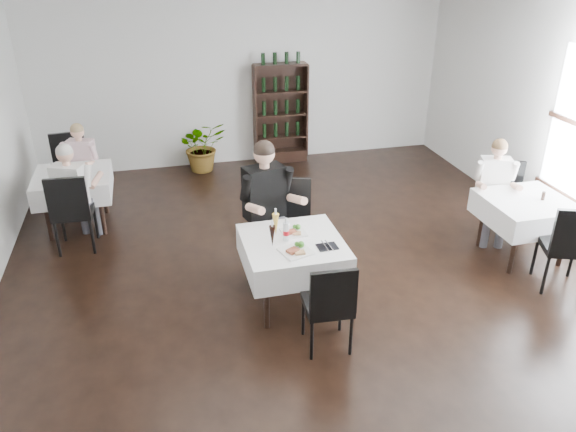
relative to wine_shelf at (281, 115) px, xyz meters
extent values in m
plane|color=black|center=(-0.60, -4.31, -0.85)|extent=(9.00, 9.00, 0.00)
plane|color=white|center=(-0.60, -4.31, 2.15)|extent=(9.00, 9.00, 0.00)
plane|color=silver|center=(-0.60, 0.19, 0.65)|extent=(7.00, 0.00, 7.00)
cube|color=black|center=(0.00, 0.01, -0.75)|extent=(0.90, 0.28, 0.20)
cylinder|color=black|center=(-1.27, -4.68, -0.49)|extent=(0.06, 0.06, 0.71)
cylinder|color=black|center=(-1.27, -3.95, -0.49)|extent=(0.06, 0.06, 0.71)
cylinder|color=black|center=(-0.53, -4.68, -0.49)|extent=(0.06, 0.06, 0.71)
cylinder|color=black|center=(-0.53, -3.95, -0.49)|extent=(0.06, 0.06, 0.71)
cube|color=black|center=(-0.90, -4.31, -0.12)|extent=(0.85, 0.85, 0.04)
cube|color=white|center=(-0.90, -4.31, -0.23)|extent=(1.03, 1.03, 0.30)
cylinder|color=black|center=(-3.64, -2.15, -0.49)|extent=(0.06, 0.06, 0.71)
cylinder|color=black|center=(-3.64, -1.47, -0.49)|extent=(0.06, 0.06, 0.71)
cylinder|color=black|center=(-2.96, -2.15, -0.49)|extent=(0.06, 0.06, 0.71)
cylinder|color=black|center=(-2.96, -1.47, -0.49)|extent=(0.06, 0.06, 0.71)
cube|color=black|center=(-3.30, -1.81, -0.12)|extent=(0.80, 0.80, 0.04)
cube|color=white|center=(-3.30, -1.81, -0.23)|extent=(0.98, 0.98, 0.30)
cylinder|color=black|center=(1.76, -4.35, -0.49)|extent=(0.06, 0.06, 0.71)
cylinder|color=black|center=(1.76, -3.67, -0.49)|extent=(0.06, 0.06, 0.71)
cylinder|color=black|center=(2.44, -4.35, -0.49)|extent=(0.06, 0.06, 0.71)
cylinder|color=black|center=(2.44, -3.67, -0.49)|extent=(0.06, 0.06, 0.71)
cube|color=black|center=(2.10, -4.01, -0.12)|extent=(0.80, 0.80, 0.04)
cube|color=white|center=(2.10, -4.01, -0.23)|extent=(0.98, 0.98, 0.30)
imported|color=#25551D|center=(-1.40, -0.11, -0.41)|extent=(0.89, 0.81, 0.87)
cylinder|color=black|center=(-1.04, -3.81, -0.60)|extent=(0.04, 0.04, 0.50)
cylinder|color=black|center=(-0.93, -3.39, -0.60)|extent=(0.04, 0.04, 0.50)
cylinder|color=black|center=(-0.62, -3.92, -0.60)|extent=(0.04, 0.04, 0.50)
cylinder|color=black|center=(-0.51, -3.50, -0.60)|extent=(0.04, 0.04, 0.50)
cube|color=black|center=(-0.77, -3.66, -0.31)|extent=(0.62, 0.62, 0.08)
cube|color=black|center=(-0.71, -3.43, -0.02)|extent=(0.50, 0.19, 0.54)
cylinder|color=black|center=(-0.56, -4.90, -0.63)|extent=(0.03, 0.03, 0.44)
cylinder|color=black|center=(-0.58, -5.28, -0.63)|extent=(0.03, 0.03, 0.44)
cylinder|color=black|center=(-0.94, -4.88, -0.63)|extent=(0.03, 0.03, 0.44)
cylinder|color=black|center=(-0.96, -5.26, -0.63)|extent=(0.03, 0.03, 0.44)
cube|color=black|center=(-0.76, -5.08, -0.38)|extent=(0.46, 0.46, 0.07)
cube|color=black|center=(-0.77, -5.28, -0.13)|extent=(0.44, 0.07, 0.47)
cylinder|color=black|center=(-3.60, -1.32, -0.60)|extent=(0.04, 0.04, 0.48)
cylinder|color=black|center=(-3.63, -0.90, -0.60)|extent=(0.04, 0.04, 0.48)
cylinder|color=black|center=(-3.18, -1.29, -0.60)|extent=(0.04, 0.04, 0.48)
cylinder|color=black|center=(-3.21, -0.87, -0.60)|extent=(0.04, 0.04, 0.48)
cube|color=black|center=(-3.40, -1.10, -0.33)|extent=(0.52, 0.52, 0.07)
cube|color=black|center=(-3.42, -0.87, -0.05)|extent=(0.49, 0.09, 0.53)
cylinder|color=black|center=(-3.04, -2.25, -0.61)|extent=(0.04, 0.04, 0.48)
cylinder|color=black|center=(-3.07, -2.67, -0.61)|extent=(0.04, 0.04, 0.48)
cylinder|color=black|center=(-3.46, -2.23, -0.61)|extent=(0.04, 0.04, 0.48)
cylinder|color=black|center=(-3.48, -2.65, -0.61)|extent=(0.04, 0.04, 0.48)
cube|color=black|center=(-3.26, -2.45, -0.34)|extent=(0.50, 0.50, 0.07)
cube|color=black|center=(-3.27, -2.67, -0.06)|extent=(0.48, 0.08, 0.52)
cylinder|color=black|center=(1.92, -3.62, -0.62)|extent=(0.04, 0.04, 0.45)
cylinder|color=black|center=(2.07, -3.25, -0.62)|extent=(0.04, 0.04, 0.45)
cylinder|color=black|center=(2.29, -3.76, -0.62)|extent=(0.04, 0.04, 0.45)
cylinder|color=black|center=(2.43, -3.39, -0.62)|extent=(0.04, 0.04, 0.45)
cube|color=black|center=(2.18, -3.50, -0.36)|extent=(0.59, 0.59, 0.07)
cube|color=black|center=(2.25, -3.31, -0.10)|extent=(0.44, 0.21, 0.49)
cylinder|color=black|center=(2.39, -4.59, -0.61)|extent=(0.04, 0.04, 0.48)
cylinder|color=black|center=(2.00, -4.44, -0.61)|extent=(0.04, 0.04, 0.48)
cylinder|color=black|center=(1.85, -4.84, -0.61)|extent=(0.04, 0.04, 0.48)
cube|color=black|center=(2.12, -4.71, -0.33)|extent=(0.62, 0.62, 0.07)
cube|color=#44444D|center=(-1.09, -3.77, -0.22)|extent=(0.27, 0.50, 0.16)
cylinder|color=#44444D|center=(-1.04, -3.97, -0.57)|extent=(0.12, 0.12, 0.55)
cube|color=#44444D|center=(-0.88, -3.72, -0.22)|extent=(0.27, 0.50, 0.16)
cylinder|color=#44444D|center=(-0.83, -3.91, -0.57)|extent=(0.12, 0.12, 0.55)
cube|color=black|center=(-1.04, -3.54, 0.15)|extent=(0.50, 0.35, 0.62)
cylinder|color=#DEA48A|center=(-1.21, -3.90, 0.13)|extent=(0.17, 0.36, 0.17)
cylinder|color=#DEA48A|center=(-0.71, -3.77, 0.13)|extent=(0.17, 0.36, 0.17)
sphere|color=#DEA48A|center=(-1.03, -3.56, 0.62)|extent=(0.24, 0.24, 0.24)
sphere|color=black|center=(-1.03, -3.56, 0.66)|extent=(0.24, 0.24, 0.24)
cube|color=#44444D|center=(-3.34, -1.34, -0.35)|extent=(0.23, 0.39, 0.12)
cylinder|color=#44444D|center=(-3.39, -1.49, -0.63)|extent=(0.10, 0.10, 0.44)
cube|color=#44444D|center=(-3.17, -1.39, -0.35)|extent=(0.23, 0.39, 0.12)
cylinder|color=#44444D|center=(-3.22, -1.55, -0.63)|extent=(0.10, 0.10, 0.44)
cube|color=silver|center=(-3.21, -1.20, -0.05)|extent=(0.40, 0.30, 0.49)
cylinder|color=#DEA48A|center=(-3.48, -1.37, -0.07)|extent=(0.15, 0.29, 0.14)
cylinder|color=#DEA48A|center=(-3.09, -1.50, -0.07)|extent=(0.15, 0.29, 0.14)
sphere|color=#DEA48A|center=(-3.21, -1.22, 0.32)|extent=(0.19, 0.19, 0.19)
sphere|color=olive|center=(-3.21, -1.22, 0.35)|extent=(0.19, 0.19, 0.19)
cube|color=#44444D|center=(-3.10, -2.30, -0.31)|extent=(0.28, 0.42, 0.13)
cylinder|color=#44444D|center=(-3.03, -2.14, -0.61)|extent=(0.11, 0.11, 0.47)
cube|color=#44444D|center=(-3.27, -2.22, -0.31)|extent=(0.28, 0.42, 0.13)
cylinder|color=#44444D|center=(-3.21, -2.06, -0.61)|extent=(0.11, 0.11, 0.47)
cube|color=white|center=(-3.26, -2.43, 0.01)|extent=(0.44, 0.34, 0.53)
cylinder|color=#DEA48A|center=(-2.95, -2.27, -0.01)|extent=(0.19, 0.30, 0.15)
cylinder|color=#DEA48A|center=(-3.36, -2.10, -0.01)|extent=(0.19, 0.30, 0.15)
sphere|color=#DEA48A|center=(-3.25, -2.41, 0.41)|extent=(0.20, 0.20, 0.20)
sphere|color=beige|center=(-3.25, -2.41, 0.44)|extent=(0.20, 0.20, 0.20)
cube|color=#44444D|center=(1.86, -3.55, -0.32)|extent=(0.25, 0.41, 0.13)
cylinder|color=#44444D|center=(1.81, -3.71, -0.62)|extent=(0.10, 0.10, 0.46)
cube|color=#44444D|center=(2.04, -3.61, -0.32)|extent=(0.25, 0.41, 0.13)
cylinder|color=#44444D|center=(1.98, -3.77, -0.62)|extent=(0.10, 0.10, 0.46)
cube|color=white|center=(2.01, -3.41, -0.01)|extent=(0.42, 0.32, 0.52)
cylinder|color=#DEA48A|center=(1.72, -3.58, -0.03)|extent=(0.16, 0.30, 0.15)
cylinder|color=#DEA48A|center=(2.13, -3.72, -0.03)|extent=(0.16, 0.30, 0.15)
sphere|color=#DEA48A|center=(2.00, -3.43, 0.38)|extent=(0.20, 0.20, 0.20)
sphere|color=brown|center=(2.00, -3.43, 0.41)|extent=(0.20, 0.20, 0.20)
cube|color=white|center=(-0.85, -4.16, -0.07)|extent=(0.26, 0.26, 0.02)
cube|color=#5A2619|center=(-0.88, -4.18, -0.05)|extent=(0.12, 0.10, 0.02)
sphere|color=#32751F|center=(-0.79, -4.12, -0.03)|extent=(0.06, 0.06, 0.06)
cube|color=olive|center=(-0.83, -4.22, -0.05)|extent=(0.10, 0.09, 0.02)
cube|color=white|center=(-0.93, -4.56, -0.07)|extent=(0.36, 0.36, 0.02)
cube|color=#5A2619|center=(-0.97, -4.58, -0.04)|extent=(0.14, 0.14, 0.03)
sphere|color=#32751F|center=(-0.87, -4.51, -0.02)|extent=(0.07, 0.07, 0.07)
cube|color=olive|center=(-0.91, -4.62, -0.05)|extent=(0.10, 0.08, 0.02)
cone|color=black|center=(-1.13, -4.38, 0.04)|extent=(0.07, 0.07, 0.23)
cylinder|color=silver|center=(-1.13, -4.38, 0.18)|extent=(0.02, 0.02, 0.06)
cone|color=gold|center=(-1.05, -4.17, 0.05)|extent=(0.07, 0.07, 0.26)
cylinder|color=silver|center=(-1.05, -4.17, 0.21)|extent=(0.02, 0.02, 0.06)
cylinder|color=silver|center=(-0.97, -4.29, 0.03)|extent=(0.06, 0.06, 0.20)
cylinder|color=#AB0912|center=(-0.97, -4.29, 0.01)|extent=(0.07, 0.07, 0.05)
cylinder|color=silver|center=(-0.97, -4.29, 0.15)|extent=(0.02, 0.02, 0.05)
cube|color=black|center=(-0.60, -4.53, -0.07)|extent=(0.21, 0.16, 0.01)
cylinder|color=silver|center=(-0.62, -4.53, -0.06)|extent=(0.02, 0.23, 0.01)
cylinder|color=silver|center=(-0.57, -4.53, -0.06)|extent=(0.03, 0.23, 0.01)
cylinder|color=black|center=(2.26, -4.06, -0.02)|extent=(0.05, 0.05, 0.10)
camera|label=1|loc=(-2.19, -9.25, 2.72)|focal=35.00mm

